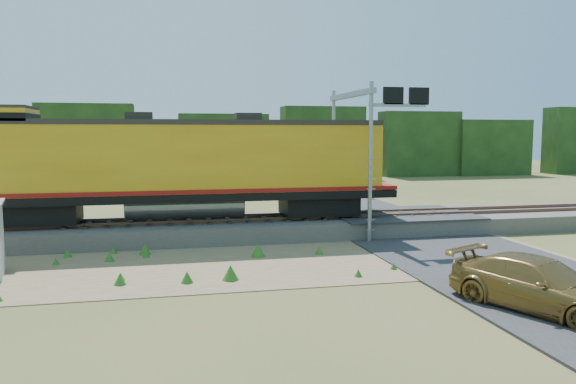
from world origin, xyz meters
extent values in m
plane|color=#475123|center=(0.00, 0.00, 0.00)|extent=(140.00, 140.00, 0.00)
cube|color=slate|center=(0.00, 6.00, 0.40)|extent=(70.00, 5.00, 0.80)
cube|color=brown|center=(0.00, 5.28, 0.88)|extent=(70.00, 0.10, 0.16)
cube|color=brown|center=(0.00, 6.72, 0.88)|extent=(70.00, 0.10, 0.16)
cube|color=#8C7754|center=(-2.00, 0.50, 0.01)|extent=(26.00, 8.00, 0.03)
cube|color=#38383A|center=(7.00, 6.00, 0.83)|extent=(7.00, 5.20, 0.06)
cube|color=#38383A|center=(7.00, 22.00, 0.04)|extent=(7.00, 24.00, 0.08)
cube|color=#193212|center=(0.00, 38.00, 3.25)|extent=(36.00, 3.00, 6.50)
cube|color=#193212|center=(40.00, 38.00, 3.00)|extent=(50.00, 3.00, 6.00)
cube|color=black|center=(-10.21, 6.00, 1.41)|extent=(3.57, 2.28, 0.89)
cube|color=black|center=(2.67, 6.00, 1.41)|extent=(3.57, 2.28, 0.89)
cube|color=black|center=(-3.77, 6.00, 2.03)|extent=(19.82, 2.97, 0.36)
cylinder|color=gray|center=(-3.77, 6.00, 1.55)|extent=(5.45, 1.19, 1.19)
cube|color=gold|center=(-3.77, 6.00, 3.75)|extent=(18.34, 2.87, 3.07)
cube|color=maroon|center=(-3.77, 6.00, 2.33)|extent=(19.82, 3.02, 0.18)
cube|color=#28231E|center=(-3.77, 6.00, 5.40)|extent=(18.34, 2.92, 0.24)
cube|color=gold|center=(-11.50, 6.00, 5.63)|extent=(2.58, 2.87, 0.69)
cube|color=#28231E|center=(-11.50, 6.00, 6.01)|extent=(2.58, 2.92, 0.12)
cube|color=black|center=(-11.50, 6.00, 5.58)|extent=(2.63, 2.92, 0.35)
cube|color=#28231E|center=(-5.75, 6.00, 5.63)|extent=(1.19, 0.99, 0.45)
cube|color=#28231E|center=(-0.79, 6.00, 5.63)|extent=(1.19, 0.99, 0.45)
cylinder|color=gray|center=(4.27, 3.20, 3.59)|extent=(0.18, 0.18, 7.18)
cylinder|color=gray|center=(4.27, 8.80, 3.59)|extent=(0.18, 0.18, 7.18)
cube|color=gray|center=(4.27, 6.00, 6.77)|extent=(0.26, 6.20, 0.26)
cube|color=gray|center=(5.50, 3.20, 6.15)|extent=(2.67, 0.15, 0.15)
cube|color=black|center=(5.30, 3.20, 6.56)|extent=(0.92, 0.15, 0.77)
cube|color=black|center=(6.53, 3.20, 6.56)|extent=(0.92, 0.15, 0.77)
imported|color=olive|center=(5.38, -7.04, 0.74)|extent=(4.00, 5.48, 1.47)
camera|label=1|loc=(-4.69, -20.35, 4.93)|focal=35.00mm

